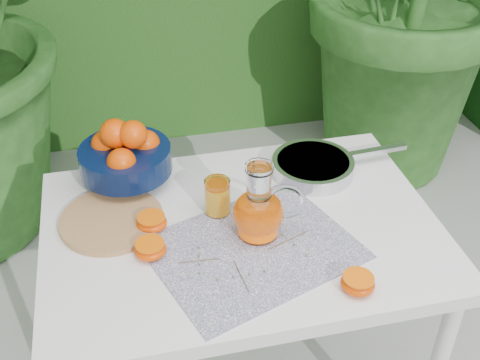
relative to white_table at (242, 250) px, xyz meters
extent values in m
cube|color=white|center=(0.00, 0.00, 0.06)|extent=(1.00, 0.70, 0.04)
cylinder|color=white|center=(-0.45, 0.30, -0.31)|extent=(0.04, 0.04, 0.71)
cylinder|color=white|center=(0.45, 0.30, -0.31)|extent=(0.04, 0.04, 0.71)
cube|color=#0C1046|center=(0.01, -0.09, 0.08)|extent=(0.56, 0.50, 0.00)
cylinder|color=#A7814B|center=(-0.32, 0.09, 0.09)|extent=(0.33, 0.33, 0.02)
cylinder|color=black|center=(-0.27, 0.26, 0.10)|extent=(0.11, 0.11, 0.04)
cylinder|color=black|center=(-0.27, 0.26, 0.16)|extent=(0.29, 0.29, 0.07)
sphere|color=#FF5F02|center=(-0.31, 0.30, 0.19)|extent=(0.09, 0.09, 0.08)
sphere|color=#FF5F02|center=(-0.21, 0.28, 0.19)|extent=(0.09, 0.09, 0.08)
sphere|color=#FF5F02|center=(-0.28, 0.20, 0.19)|extent=(0.09, 0.09, 0.08)
sphere|color=#FF5F02|center=(-0.25, 0.32, 0.19)|extent=(0.09, 0.09, 0.08)
sphere|color=#FF5F02|center=(-0.28, 0.27, 0.24)|extent=(0.09, 0.09, 0.08)
sphere|color=#FF5F02|center=(-0.24, 0.24, 0.24)|extent=(0.09, 0.09, 0.08)
cylinder|color=white|center=(0.03, -0.04, 0.09)|extent=(0.12, 0.12, 0.01)
ellipsoid|color=white|center=(0.03, -0.04, 0.15)|extent=(0.15, 0.15, 0.12)
cylinder|color=white|center=(0.03, -0.04, 0.24)|extent=(0.07, 0.07, 0.08)
cylinder|color=white|center=(0.03, -0.04, 0.28)|extent=(0.08, 0.08, 0.01)
torus|color=white|center=(0.09, -0.06, 0.19)|extent=(0.10, 0.04, 0.10)
cylinder|color=#F65D05|center=(0.03, -0.04, 0.14)|extent=(0.12, 0.12, 0.09)
cylinder|color=white|center=(-0.05, 0.07, 0.13)|extent=(0.08, 0.08, 0.10)
cylinder|color=#F1AB1E|center=(-0.05, 0.07, 0.13)|extent=(0.07, 0.07, 0.08)
cylinder|color=orange|center=(-0.05, 0.07, 0.17)|extent=(0.06, 0.06, 0.00)
cylinder|color=silver|center=(0.25, 0.19, 0.10)|extent=(0.25, 0.25, 0.04)
cylinder|color=silver|center=(0.25, 0.19, 0.12)|extent=(0.22, 0.22, 0.01)
cube|color=silver|center=(0.45, 0.20, 0.12)|extent=(0.18, 0.03, 0.01)
ellipsoid|color=#FF5F02|center=(-0.24, -0.05, 0.10)|extent=(0.10, 0.10, 0.04)
cylinder|color=orange|center=(-0.24, -0.05, 0.12)|extent=(0.09, 0.09, 0.00)
ellipsoid|color=#FF5F02|center=(-0.22, 0.04, 0.10)|extent=(0.10, 0.10, 0.04)
cylinder|color=orange|center=(-0.22, 0.04, 0.12)|extent=(0.09, 0.09, 0.00)
ellipsoid|color=#FF5F02|center=(0.20, -0.27, 0.10)|extent=(0.10, 0.10, 0.04)
cylinder|color=orange|center=(0.20, -0.27, 0.12)|extent=(0.09, 0.09, 0.00)
cylinder|color=brown|center=(-0.04, -0.18, 0.09)|extent=(0.01, 0.10, 0.00)
sphere|color=#446133|center=(-0.10, -0.18, 0.09)|extent=(0.01, 0.01, 0.01)
sphere|color=#446133|center=(-0.06, -0.18, 0.09)|extent=(0.01, 0.01, 0.01)
sphere|color=#446133|center=(-0.02, -0.18, 0.09)|extent=(0.01, 0.01, 0.01)
sphere|color=#446133|center=(0.01, -0.18, 0.09)|extent=(0.01, 0.01, 0.01)
cylinder|color=brown|center=(0.10, -0.08, 0.09)|extent=(0.12, 0.05, 0.00)
sphere|color=#446133|center=(0.07, -0.02, 0.09)|extent=(0.01, 0.01, 0.01)
sphere|color=#446133|center=(0.09, -0.06, 0.09)|extent=(0.01, 0.01, 0.01)
sphere|color=#446133|center=(0.11, -0.11, 0.09)|extent=(0.01, 0.01, 0.01)
sphere|color=#446133|center=(0.12, -0.15, 0.09)|extent=(0.01, 0.01, 0.01)
cylinder|color=brown|center=(-0.13, -0.11, 0.09)|extent=(0.10, 0.01, 0.00)
sphere|color=#446133|center=(-0.13, -0.15, 0.09)|extent=(0.01, 0.01, 0.01)
sphere|color=#446133|center=(-0.13, -0.12, 0.09)|extent=(0.01, 0.01, 0.01)
sphere|color=#446133|center=(-0.13, -0.09, 0.09)|extent=(0.01, 0.01, 0.01)
sphere|color=#446133|center=(-0.12, -0.06, 0.09)|extent=(0.01, 0.01, 0.01)
camera|label=1|loc=(-0.27, -1.14, 1.07)|focal=45.00mm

